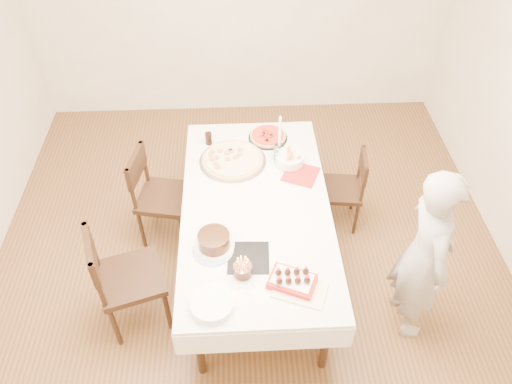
{
  "coord_description": "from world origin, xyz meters",
  "views": [
    {
      "loc": [
        -0.08,
        -2.61,
        3.51
      ],
      "look_at": [
        0.05,
        0.07,
        0.9
      ],
      "focal_mm": 35.0,
      "sensor_mm": 36.0,
      "label": 1
    }
  ],
  "objects_px": {
    "dining_table": "(256,238)",
    "pasta_bowl": "(289,159)",
    "cola_glass": "(209,138)",
    "chair_right_savory": "(340,189)",
    "chair_left_dessert": "(131,278)",
    "taper_candle": "(280,134)",
    "layer_cake": "(214,241)",
    "person": "(424,256)",
    "chair_left_savory": "(164,198)",
    "strawberry_box": "(292,280)",
    "pizza_white": "(233,160)",
    "pizza_pepperoni": "(268,136)",
    "birthday_cake": "(243,267)"
  },
  "relations": [
    {
      "from": "dining_table",
      "to": "strawberry_box",
      "type": "relative_size",
      "value": 7.08
    },
    {
      "from": "dining_table",
      "to": "layer_cake",
      "type": "relative_size",
      "value": 7.36
    },
    {
      "from": "dining_table",
      "to": "pasta_bowl",
      "type": "xyz_separation_m",
      "value": [
        0.31,
        0.49,
        0.42
      ]
    },
    {
      "from": "chair_left_dessert",
      "to": "person",
      "type": "distance_m",
      "value": 2.12
    },
    {
      "from": "pasta_bowl",
      "to": "layer_cake",
      "type": "bearing_deg",
      "value": -125.51
    },
    {
      "from": "pasta_bowl",
      "to": "birthday_cake",
      "type": "distance_m",
      "value": 1.21
    },
    {
      "from": "chair_right_savory",
      "to": "person",
      "type": "distance_m",
      "value": 1.19
    },
    {
      "from": "layer_cake",
      "to": "cola_glass",
      "type": "bearing_deg",
      "value": 92.91
    },
    {
      "from": "pasta_bowl",
      "to": "cola_glass",
      "type": "distance_m",
      "value": 0.74
    },
    {
      "from": "dining_table",
      "to": "strawberry_box",
      "type": "xyz_separation_m",
      "value": [
        0.2,
        -0.74,
        0.41
      ]
    },
    {
      "from": "pizza_white",
      "to": "pizza_pepperoni",
      "type": "xyz_separation_m",
      "value": [
        0.32,
        0.3,
        0.0
      ]
    },
    {
      "from": "taper_candle",
      "to": "cola_glass",
      "type": "bearing_deg",
      "value": 166.07
    },
    {
      "from": "chair_left_savory",
      "to": "person",
      "type": "xyz_separation_m",
      "value": [
        1.93,
        -0.98,
        0.3
      ]
    },
    {
      "from": "dining_table",
      "to": "layer_cake",
      "type": "xyz_separation_m",
      "value": [
        -0.32,
        -0.38,
        0.43
      ]
    },
    {
      "from": "dining_table",
      "to": "chair_left_savory",
      "type": "relative_size",
      "value": 2.32
    },
    {
      "from": "chair_left_dessert",
      "to": "dining_table",
      "type": "bearing_deg",
      "value": -172.29
    },
    {
      "from": "chair_left_savory",
      "to": "strawberry_box",
      "type": "height_order",
      "value": "chair_left_savory"
    },
    {
      "from": "pizza_pepperoni",
      "to": "taper_candle",
      "type": "xyz_separation_m",
      "value": [
        0.08,
        -0.2,
        0.17
      ]
    },
    {
      "from": "person",
      "to": "pizza_pepperoni",
      "type": "xyz_separation_m",
      "value": [
        -1.0,
        1.39,
        0.01
      ]
    },
    {
      "from": "cola_glass",
      "to": "chair_left_dessert",
      "type": "bearing_deg",
      "value": -114.8
    },
    {
      "from": "chair_left_savory",
      "to": "taper_candle",
      "type": "distance_m",
      "value": 1.14
    },
    {
      "from": "birthday_cake",
      "to": "strawberry_box",
      "type": "relative_size",
      "value": 0.46
    },
    {
      "from": "taper_candle",
      "to": "layer_cake",
      "type": "xyz_separation_m",
      "value": [
        -0.55,
        -1.02,
        -0.14
      ]
    },
    {
      "from": "taper_candle",
      "to": "cola_glass",
      "type": "relative_size",
      "value": 3.47
    },
    {
      "from": "pasta_bowl",
      "to": "layer_cake",
      "type": "relative_size",
      "value": 0.82
    },
    {
      "from": "pizza_pepperoni",
      "to": "pasta_bowl",
      "type": "xyz_separation_m",
      "value": [
        0.16,
        -0.35,
        0.02
      ]
    },
    {
      "from": "dining_table",
      "to": "chair_left_dessert",
      "type": "bearing_deg",
      "value": -155.0
    },
    {
      "from": "pasta_bowl",
      "to": "cola_glass",
      "type": "relative_size",
      "value": 2.14
    },
    {
      "from": "chair_right_savory",
      "to": "taper_candle",
      "type": "bearing_deg",
      "value": 173.91
    },
    {
      "from": "person",
      "to": "strawberry_box",
      "type": "bearing_deg",
      "value": 97.24
    },
    {
      "from": "chair_right_savory",
      "to": "person",
      "type": "bearing_deg",
      "value": -64.34
    },
    {
      "from": "pasta_bowl",
      "to": "taper_candle",
      "type": "bearing_deg",
      "value": 116.66
    },
    {
      "from": "chair_left_dessert",
      "to": "pasta_bowl",
      "type": "height_order",
      "value": "chair_left_dessert"
    },
    {
      "from": "chair_left_dessert",
      "to": "chair_right_savory",
      "type": "bearing_deg",
      "value": -168.4
    },
    {
      "from": "dining_table",
      "to": "pizza_pepperoni",
      "type": "height_order",
      "value": "pizza_pepperoni"
    },
    {
      "from": "person",
      "to": "birthday_cake",
      "type": "height_order",
      "value": "person"
    },
    {
      "from": "taper_candle",
      "to": "strawberry_box",
      "type": "distance_m",
      "value": 1.38
    },
    {
      "from": "person",
      "to": "layer_cake",
      "type": "distance_m",
      "value": 1.48
    },
    {
      "from": "person",
      "to": "cola_glass",
      "type": "xyz_separation_m",
      "value": [
        -1.53,
        1.35,
        0.04
      ]
    },
    {
      "from": "pizza_white",
      "to": "taper_candle",
      "type": "height_order",
      "value": "taper_candle"
    },
    {
      "from": "taper_candle",
      "to": "pizza_pepperoni",
      "type": "bearing_deg",
      "value": 112.57
    },
    {
      "from": "layer_cake",
      "to": "pizza_white",
      "type": "bearing_deg",
      "value": 80.93
    },
    {
      "from": "pasta_bowl",
      "to": "taper_candle",
      "type": "xyz_separation_m",
      "value": [
        -0.07,
        0.15,
        0.15
      ]
    },
    {
      "from": "pasta_bowl",
      "to": "dining_table",
      "type": "bearing_deg",
      "value": -121.91
    },
    {
      "from": "pizza_pepperoni",
      "to": "pizza_white",
      "type": "bearing_deg",
      "value": -136.28
    },
    {
      "from": "chair_left_savory",
      "to": "taper_candle",
      "type": "relative_size",
      "value": 2.37
    },
    {
      "from": "chair_left_dessert",
      "to": "person",
      "type": "xyz_separation_m",
      "value": [
        2.09,
        -0.12,
        0.27
      ]
    },
    {
      "from": "chair_right_savory",
      "to": "chair_left_dessert",
      "type": "relative_size",
      "value": 0.81
    },
    {
      "from": "chair_left_dessert",
      "to": "cola_glass",
      "type": "xyz_separation_m",
      "value": [
        0.57,
        1.23,
        0.31
      ]
    },
    {
      "from": "chair_left_dessert",
      "to": "birthday_cake",
      "type": "xyz_separation_m",
      "value": [
        0.82,
        -0.2,
        0.34
      ]
    }
  ]
}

